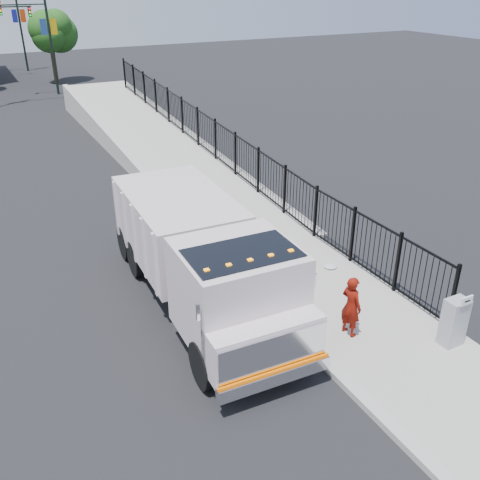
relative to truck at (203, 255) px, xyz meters
name	(u,v)px	position (x,y,z in m)	size (l,w,h in m)	color
ground	(288,328)	(1.53, -1.90, -1.61)	(120.00, 120.00, 0.00)	black
sidewalk	(398,347)	(3.45, -3.90, -1.55)	(3.55, 12.00, 0.12)	#9E998E
curb	(334,371)	(1.53, -3.90, -1.53)	(0.30, 12.00, 0.16)	#ADAAA3
ramp	(158,153)	(3.65, 14.10, -1.61)	(3.95, 24.00, 1.70)	#9E998E
iron_fence	(216,153)	(5.08, 10.10, -0.71)	(0.10, 28.00, 1.80)	black
truck	(203,255)	(0.00, 0.00, 0.00)	(3.00, 8.46, 2.87)	black
worker	(351,306)	(2.67, -2.93, -0.68)	(0.59, 0.39, 1.63)	#6A0F06
utility_cabinet	(454,322)	(4.63, -4.40, -0.87)	(0.55, 0.40, 1.25)	gray
arrow_sign	(467,301)	(4.63, -4.62, -0.13)	(0.35, 0.04, 0.22)	white
debris	(330,266)	(4.26, 0.03, -1.44)	(0.40, 0.40, 0.10)	silver
light_pole_1	(45,33)	(1.63, 31.71, 2.75)	(3.78, 0.22, 8.00)	black
light_pole_3	(16,21)	(1.15, 44.29, 2.75)	(3.77, 0.22, 8.00)	black
tree_1	(50,33)	(2.71, 36.57, 2.34)	(2.78, 2.78, 5.39)	#382314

